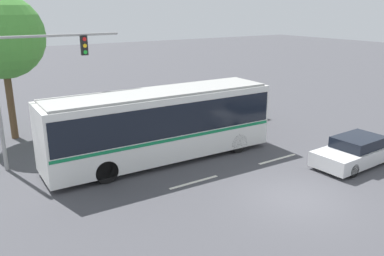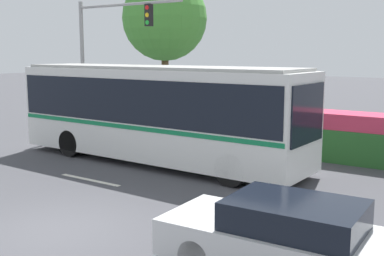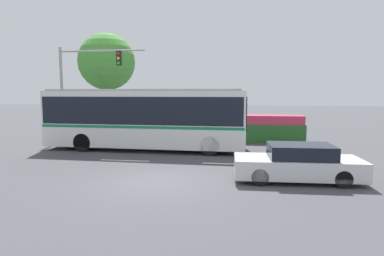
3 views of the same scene
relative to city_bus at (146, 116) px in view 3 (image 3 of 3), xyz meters
The scene contains 8 objects.
ground_plane 7.08m from the city_bus, 70.17° to the right, with size 140.00×140.00×0.00m, color #444449.
city_bus is the anchor object (origin of this frame).
sedan_foreground 9.27m from the city_bus, 37.05° to the right, with size 4.60×2.02×1.34m.
traffic_light_pole 6.24m from the city_bus, 151.91° to the left, with size 5.80×0.24×6.15m.
flowering_hedge 6.73m from the city_bus, 37.13° to the left, with size 8.03×1.47×1.73m.
street_tree_left 9.91m from the city_bus, 125.43° to the left, with size 4.46×4.46×7.86m.
lane_stripe_near 3.63m from the city_bus, 93.03° to the right, with size 2.40×0.16×0.01m, color silver.
lane_stripe_mid 5.97m from the city_bus, 33.11° to the right, with size 2.40×0.16×0.01m, color silver.
Camera 3 is at (2.90, -11.35, 3.23)m, focal length 30.79 mm.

